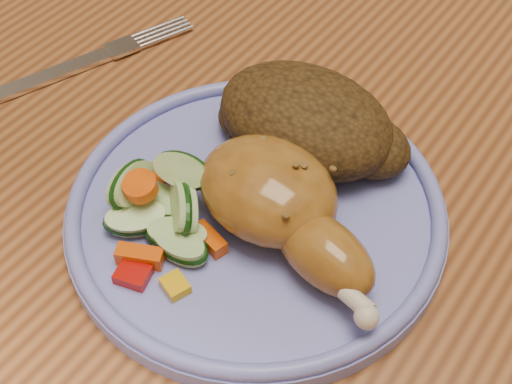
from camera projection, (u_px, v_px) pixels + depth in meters
dining_table at (402, 243)px, 0.54m from camera, size 0.90×1.40×0.75m
plate at (256, 214)px, 0.45m from camera, size 0.24×0.24×0.01m
plate_rim at (256, 203)px, 0.44m from camera, size 0.24×0.24×0.01m
chicken_leg at (281, 205)px, 0.42m from camera, size 0.14×0.09×0.05m
rice_pilaf at (309, 123)px, 0.46m from camera, size 0.13×0.09×0.05m
vegetable_pile at (163, 210)px, 0.43m from camera, size 0.09×0.09×0.04m
fork at (71, 67)px, 0.55m from camera, size 0.08×0.16×0.00m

